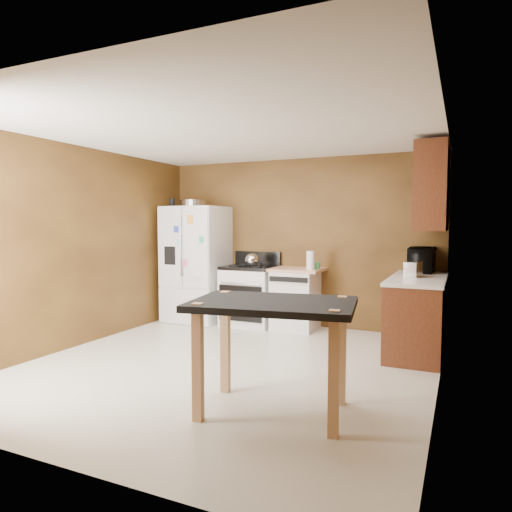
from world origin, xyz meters
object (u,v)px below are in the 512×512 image
Objects in this scene: gas_range at (250,295)px; island at (273,318)px; pen_cup at (172,203)px; toaster at (413,269)px; green_canister at (317,266)px; microwave at (422,261)px; paper_towel at (311,261)px; dishwasher at (296,298)px; kettle at (252,260)px; refrigerator at (196,264)px; roasting_pan at (193,203)px.

island is at bearing -61.50° from gas_range.
toaster is at bearing -5.96° from pen_cup.
gas_range is at bearing -179.49° from toaster.
microwave is (1.40, 0.06, 0.11)m from green_canister.
paper_towel is 0.64m from dishwasher.
paper_towel is 0.48× the size of microwave.
microwave is at bearing 2.56° from dishwasher.
pen_cup is 1.65m from kettle.
roasting_pan is at bearing 170.11° from refrigerator.
microwave reaches higher than toaster.
pen_cup is 3.81m from toaster.
microwave is 3.35m from refrigerator.
roasting_pan is 4.17× the size of green_canister.
gas_range is (-1.03, -0.04, -0.48)m from green_canister.
island is at bearing 166.53° from microwave.
toaster reaches higher than dishwasher.
refrigerator reaches higher than green_canister.
microwave reaches higher than island.
gas_range is (-0.09, 0.14, -0.54)m from kettle.
green_canister is 0.58m from dishwasher.
green_canister is (0.94, 0.17, -0.06)m from kettle.
pen_cup is at bearing -175.73° from dishwasher.
gas_range is at bearing -178.06° from dishwasher.
island is (1.54, -2.84, 0.31)m from gas_range.
paper_towel is 1.46m from microwave.
gas_range is at bearing 173.33° from paper_towel.
microwave is (3.74, 0.23, -0.82)m from pen_cup.
roasting_pan is 3.89m from island.
pen_cup is 0.12× the size of gas_range.
roasting_pan reaches higher than green_canister.
refrigerator is 3.70m from island.
pen_cup is 2.48m from dishwasher.
paper_towel is at bearing 102.03° from microwave.
paper_towel reaches higher than gas_range.
pen_cup is 1.35× the size of green_canister.
kettle and gas_range have the same top height.
toaster is at bearing -12.12° from gas_range.
pen_cup is 1.05m from refrigerator.
kettle is 0.18× the size of gas_range.
dishwasher is at bearing 96.08° from microwave.
pen_cup is 0.15× the size of dishwasher.
refrigerator is (-1.90, 0.05, -0.12)m from paper_towel.
roasting_pan is at bearing 131.93° from island.
gas_range is at bearing 124.63° from kettle.
pen_cup is 0.07× the size of refrigerator.
island is (0.55, -2.72, -0.24)m from paper_towel.
dishwasher is at bearing 174.76° from toaster.
refrigerator is at bearing 9.50° from pen_cup.
toaster is 2.48m from island.
green_canister is 1.46m from toaster.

